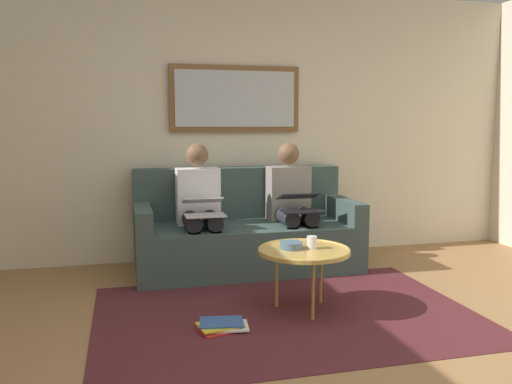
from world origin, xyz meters
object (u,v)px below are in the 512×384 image
cup (312,242)px  laptop_black (300,203)px  magazine_stack (222,325)px  laptop_silver (204,207)px  bowl (291,245)px  coffee_table (304,251)px  couch (245,233)px  person_left (291,201)px  framed_mirror (235,99)px  person_right (200,204)px

cup → laptop_black: (-0.22, -0.90, 0.14)m
cup → magazine_stack: 0.85m
magazine_stack → laptop_silver: bearing=-92.8°
bowl → laptop_black: bearing=-112.5°
laptop_silver → magazine_stack: size_ratio=0.97×
cup → magazine_stack: bearing=17.3°
coffee_table → laptop_black: size_ratio=1.82×
couch → person_left: (-0.42, 0.07, 0.30)m
bowl → laptop_black: size_ratio=0.45×
framed_mirror → person_left: 1.13m
coffee_table → person_right: 1.29m
couch → person_left: bearing=170.9°
coffee_table → laptop_silver: 1.09m
framed_mirror → couch: bearing=90.0°
couch → laptop_black: bearing=143.9°
framed_mirror → person_left: size_ratio=1.11×
coffee_table → cup: (-0.06, -0.01, 0.06)m
couch → cup: (-0.20, 1.21, 0.17)m
coffee_table → framed_mirror: bearing=-84.9°
couch → framed_mirror: 1.30m
bowl → person_right: size_ratio=0.14×
person_right → magazine_stack: size_ratio=3.25×
couch → laptop_black: couch is taller
coffee_table → person_right: size_ratio=0.57×
person_left → laptop_silver: size_ratio=3.36×
laptop_black → cup: bearing=76.3°
framed_mirror → coffee_table: size_ratio=1.95×
couch → magazine_stack: (0.48, 1.42, -0.29)m
couch → bowl: bearing=93.0°
couch → coffee_table: bearing=96.8°
couch → framed_mirror: framed_mirror is taller
framed_mirror → bowl: bearing=92.3°
framed_mirror → cup: bearing=97.3°
coffee_table → bowl: bowl is taller
couch → framed_mirror: bearing=-90.0°
framed_mirror → person_right: (0.42, 0.46, -0.94)m
couch → framed_mirror: (0.00, -0.39, 1.24)m
coffee_table → laptop_silver: size_ratio=1.91×
person_right → laptop_silver: person_right is taller
person_left → magazine_stack: (0.90, 1.36, -0.58)m
coffee_table → magazine_stack: bearing=18.4°
couch → coffee_table: size_ratio=3.05×
person_right → cup: bearing=118.8°
couch → laptop_silver: (0.42, 0.31, 0.31)m
couch → person_right: size_ratio=1.74×
laptop_silver → person_left: bearing=-163.9°
person_left → laptop_silver: (0.85, 0.24, 0.02)m
bowl → person_left: (-0.36, -1.11, 0.14)m
bowl → laptop_silver: bearing=-60.7°
cup → bowl: 0.15m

